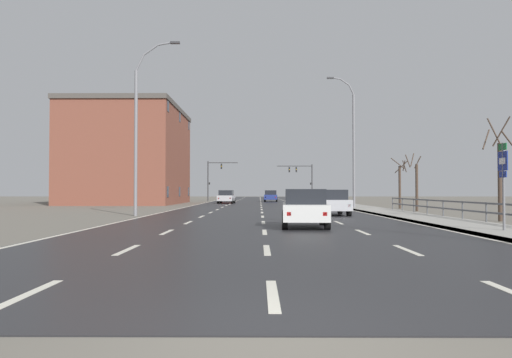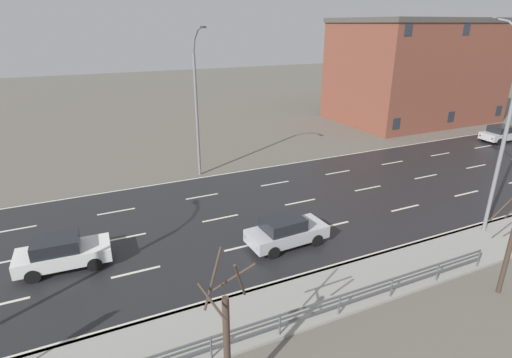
{
  "view_description": "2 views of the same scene",
  "coord_description": "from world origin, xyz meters",
  "px_view_note": "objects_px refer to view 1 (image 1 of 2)",
  "views": [
    {
      "loc": [
        -0.19,
        -5.16,
        1.5
      ],
      "look_at": [
        -0.58,
        54.87,
        2.92
      ],
      "focal_mm": 35.17,
      "sensor_mm": 36.0,
      "label": 1
    },
    {
      "loc": [
        19.99,
        16.58,
        10.64
      ],
      "look_at": [
        0.0,
        25.89,
        2.11
      ],
      "focal_mm": 28.28,
      "sensor_mm": 36.0,
      "label": 2
    }
  ],
  "objects_px": {
    "car_mid_centre": "(227,196)",
    "street_lamp_left_bank": "(139,130)",
    "car_near_left": "(226,197)",
    "highway_sign": "(503,175)",
    "brick_building": "(130,156)",
    "car_distant": "(305,208)",
    "traffic_signal_right": "(303,175)",
    "car_near_right": "(271,196)",
    "street_lamp_midground": "(352,144)",
    "traffic_signal_left": "(213,175)",
    "car_far_left": "(331,202)"
  },
  "relations": [
    {
      "from": "traffic_signal_left",
      "to": "car_near_right",
      "type": "relative_size",
      "value": 1.44
    },
    {
      "from": "highway_sign",
      "to": "brick_building",
      "type": "bearing_deg",
      "value": 120.23
    },
    {
      "from": "street_lamp_midground",
      "to": "car_mid_centre",
      "type": "distance_m",
      "value": 28.41
    },
    {
      "from": "highway_sign",
      "to": "traffic_signal_right",
      "type": "bearing_deg",
      "value": 91.84
    },
    {
      "from": "traffic_signal_left",
      "to": "car_mid_centre",
      "type": "height_order",
      "value": "traffic_signal_left"
    },
    {
      "from": "car_near_right",
      "to": "car_far_left",
      "type": "bearing_deg",
      "value": -83.98
    },
    {
      "from": "car_near_right",
      "to": "car_near_left",
      "type": "height_order",
      "value": "same"
    },
    {
      "from": "highway_sign",
      "to": "street_lamp_left_bank",
      "type": "bearing_deg",
      "value": 142.16
    },
    {
      "from": "highway_sign",
      "to": "brick_building",
      "type": "relative_size",
      "value": 0.18
    },
    {
      "from": "street_lamp_left_bank",
      "to": "highway_sign",
      "type": "relative_size",
      "value": 3.29
    },
    {
      "from": "car_near_left",
      "to": "car_far_left",
      "type": "distance_m",
      "value": 29.3
    },
    {
      "from": "traffic_signal_right",
      "to": "car_near_right",
      "type": "distance_m",
      "value": 9.97
    },
    {
      "from": "traffic_signal_right",
      "to": "brick_building",
      "type": "xyz_separation_m",
      "value": [
        -21.78,
        -18.37,
        1.75
      ]
    },
    {
      "from": "car_mid_centre",
      "to": "car_far_left",
      "type": "relative_size",
      "value": 0.99
    },
    {
      "from": "highway_sign",
      "to": "car_distant",
      "type": "relative_size",
      "value": 0.77
    },
    {
      "from": "traffic_signal_left",
      "to": "car_near_left",
      "type": "distance_m",
      "value": 16.85
    },
    {
      "from": "car_near_left",
      "to": "car_near_right",
      "type": "bearing_deg",
      "value": 63.67
    },
    {
      "from": "car_near_left",
      "to": "car_mid_centre",
      "type": "xyz_separation_m",
      "value": [
        -0.43,
        7.69,
        0.0
      ]
    },
    {
      "from": "street_lamp_midground",
      "to": "car_distant",
      "type": "relative_size",
      "value": 2.62
    },
    {
      "from": "car_near_left",
      "to": "car_mid_centre",
      "type": "distance_m",
      "value": 7.7
    },
    {
      "from": "street_lamp_left_bank",
      "to": "car_mid_centre",
      "type": "relative_size",
      "value": 2.55
    },
    {
      "from": "street_lamp_left_bank",
      "to": "car_distant",
      "type": "xyz_separation_m",
      "value": [
        9.07,
        -9.51,
        -4.33
      ]
    },
    {
      "from": "car_mid_centre",
      "to": "brick_building",
      "type": "height_order",
      "value": "brick_building"
    },
    {
      "from": "traffic_signal_right",
      "to": "traffic_signal_left",
      "type": "relative_size",
      "value": 0.93
    },
    {
      "from": "car_near_left",
      "to": "car_far_left",
      "type": "bearing_deg",
      "value": -70.81
    },
    {
      "from": "street_lamp_midground",
      "to": "car_near_left",
      "type": "bearing_deg",
      "value": 123.12
    },
    {
      "from": "street_lamp_left_bank",
      "to": "car_distant",
      "type": "distance_m",
      "value": 13.84
    },
    {
      "from": "traffic_signal_right",
      "to": "car_distant",
      "type": "bearing_deg",
      "value": -94.91
    },
    {
      "from": "car_near_left",
      "to": "brick_building",
      "type": "relative_size",
      "value": 0.23
    },
    {
      "from": "car_near_right",
      "to": "car_near_left",
      "type": "xyz_separation_m",
      "value": [
        -5.44,
        -9.79,
        0.0
      ]
    },
    {
      "from": "traffic_signal_left",
      "to": "car_mid_centre",
      "type": "xyz_separation_m",
      "value": [
        2.61,
        -8.6,
        -3.1
      ]
    },
    {
      "from": "highway_sign",
      "to": "car_near_left",
      "type": "height_order",
      "value": "highway_sign"
    },
    {
      "from": "car_far_left",
      "to": "street_lamp_midground",
      "type": "bearing_deg",
      "value": 70.07
    },
    {
      "from": "car_mid_centre",
      "to": "street_lamp_left_bank",
      "type": "bearing_deg",
      "value": -95.51
    },
    {
      "from": "car_far_left",
      "to": "car_mid_centre",
      "type": "bearing_deg",
      "value": 101.01
    },
    {
      "from": "street_lamp_left_bank",
      "to": "car_mid_centre",
      "type": "bearing_deg",
      "value": 85.44
    },
    {
      "from": "street_lamp_midground",
      "to": "traffic_signal_right",
      "type": "height_order",
      "value": "street_lamp_midground"
    },
    {
      "from": "car_distant",
      "to": "car_mid_centre",
      "type": "relative_size",
      "value": 1.01
    },
    {
      "from": "street_lamp_left_bank",
      "to": "car_near_left",
      "type": "xyz_separation_m",
      "value": [
        3.35,
        28.94,
        -4.33
      ]
    },
    {
      "from": "car_distant",
      "to": "traffic_signal_right",
      "type": "bearing_deg",
      "value": 87.89
    },
    {
      "from": "car_near_left",
      "to": "car_mid_centre",
      "type": "height_order",
      "value": "same"
    },
    {
      "from": "street_lamp_left_bank",
      "to": "car_near_left",
      "type": "distance_m",
      "value": 29.45
    },
    {
      "from": "car_distant",
      "to": "brick_building",
      "type": "bearing_deg",
      "value": 116.91
    },
    {
      "from": "street_lamp_midground",
      "to": "traffic_signal_left",
      "type": "xyz_separation_m",
      "value": [
        -14.57,
        33.96,
        -1.47
      ]
    },
    {
      "from": "street_lamp_midground",
      "to": "car_distant",
      "type": "bearing_deg",
      "value": -105.62
    },
    {
      "from": "street_lamp_left_bank",
      "to": "car_near_right",
      "type": "distance_m",
      "value": 39.95
    },
    {
      "from": "car_distant",
      "to": "brick_building",
      "type": "distance_m",
      "value": 41.76
    },
    {
      "from": "street_lamp_midground",
      "to": "car_near_left",
      "type": "xyz_separation_m",
      "value": [
        -11.53,
        17.68,
        -4.57
      ]
    },
    {
      "from": "traffic_signal_right",
      "to": "brick_building",
      "type": "relative_size",
      "value": 0.31
    },
    {
      "from": "street_lamp_midground",
      "to": "highway_sign",
      "type": "height_order",
      "value": "street_lamp_midground"
    }
  ]
}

